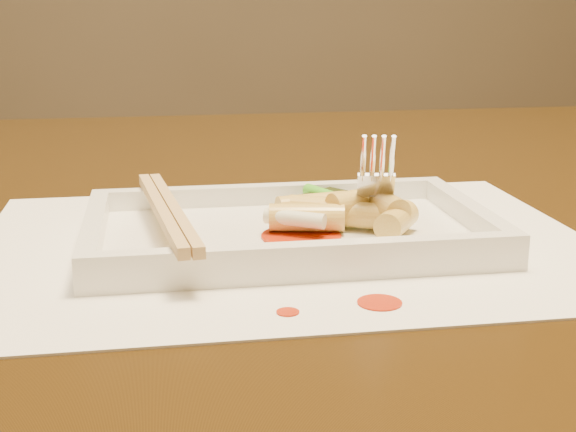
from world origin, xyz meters
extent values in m
cube|color=black|center=(0.00, 0.00, 0.73)|extent=(1.40, 0.90, 0.04)
cube|color=white|center=(0.03, -0.16, 0.75)|extent=(0.40, 0.30, 0.00)
cylinder|color=#B52105|center=(0.06, -0.27, 0.75)|extent=(0.02, 0.02, 0.00)
cylinder|color=#B52105|center=(0.01, -0.28, 0.75)|extent=(0.01, 0.01, 0.00)
cube|color=white|center=(0.03, -0.16, 0.76)|extent=(0.26, 0.16, 0.01)
cube|color=white|center=(0.03, -0.08, 0.77)|extent=(0.26, 0.01, 0.01)
cube|color=white|center=(0.03, -0.23, 0.77)|extent=(0.26, 0.01, 0.01)
cube|color=white|center=(-0.09, -0.16, 0.77)|extent=(0.01, 0.14, 0.01)
cube|color=white|center=(0.15, -0.16, 0.77)|extent=(0.01, 0.14, 0.01)
cube|color=black|center=(0.06, -0.12, 0.77)|extent=(0.05, 0.05, 0.01)
cylinder|color=#EAEACC|center=(0.03, -0.17, 0.77)|extent=(0.04, 0.03, 0.01)
cylinder|color=green|center=(0.07, -0.14, 0.77)|extent=(0.04, 0.08, 0.01)
cube|color=tan|center=(-0.05, -0.16, 0.78)|extent=(0.03, 0.19, 0.01)
cube|color=tan|center=(-0.04, -0.16, 0.78)|extent=(0.03, 0.19, 0.01)
cylinder|color=#B52105|center=(0.04, -0.17, 0.76)|extent=(0.05, 0.05, 0.00)
cylinder|color=#E1CB69|center=(0.10, -0.18, 0.77)|extent=(0.04, 0.04, 0.02)
cylinder|color=#E1CB69|center=(0.05, -0.15, 0.77)|extent=(0.04, 0.03, 0.02)
cylinder|color=#E1CB69|center=(0.08, -0.15, 0.78)|extent=(0.04, 0.03, 0.02)
cylinder|color=#E1CB69|center=(0.04, -0.16, 0.77)|extent=(0.05, 0.03, 0.02)
cylinder|color=#E1CB69|center=(0.07, -0.16, 0.77)|extent=(0.05, 0.04, 0.02)
cylinder|color=#E1CB69|center=(0.09, -0.16, 0.78)|extent=(0.02, 0.05, 0.02)
cylinder|color=#E1CB69|center=(0.05, -0.13, 0.77)|extent=(0.05, 0.03, 0.02)
camera|label=1|loc=(-0.05, -0.65, 0.91)|focal=50.00mm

